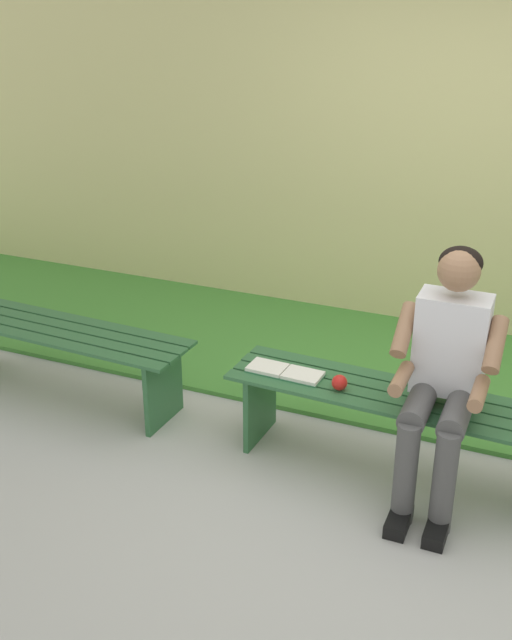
{
  "coord_description": "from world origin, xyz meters",
  "views": [
    {
      "loc": [
        -0.65,
        3.41,
        2.39
      ],
      "look_at": [
        0.74,
        0.15,
        0.82
      ],
      "focal_mm": 42.92,
      "sensor_mm": 36.0,
      "label": 1
    }
  ],
  "objects_px": {
    "person_seated": "(445,370)",
    "book_open": "(285,372)",
    "bench_far": "(60,345)",
    "apple": "(339,383)",
    "bench_near": "(399,414)"
  },
  "relations": [
    {
      "from": "bench_near",
      "to": "bench_far",
      "type": "distance_m",
      "value": 2.11
    },
    {
      "from": "bench_far",
      "to": "book_open",
      "type": "distance_m",
      "value": 1.49
    },
    {
      "from": "bench_near",
      "to": "book_open",
      "type": "bearing_deg",
      "value": 1.37
    },
    {
      "from": "person_seated",
      "to": "book_open",
      "type": "xyz_separation_m",
      "value": [
        0.84,
        -0.09,
        -0.23
      ]
    },
    {
      "from": "apple",
      "to": "bench_near",
      "type": "bearing_deg",
      "value": -167.18
    },
    {
      "from": "bench_far",
      "to": "apple",
      "type": "distance_m",
      "value": 1.81
    },
    {
      "from": "apple",
      "to": "book_open",
      "type": "xyz_separation_m",
      "value": [
        0.32,
        -0.05,
        -0.03
      ]
    },
    {
      "from": "book_open",
      "to": "person_seated",
      "type": "bearing_deg",
      "value": 176.65
    },
    {
      "from": "bench_near",
      "to": "bench_far",
      "type": "bearing_deg",
      "value": 0.0
    },
    {
      "from": "bench_near",
      "to": "apple",
      "type": "distance_m",
      "value": 0.35
    },
    {
      "from": "person_seated",
      "to": "book_open",
      "type": "height_order",
      "value": "person_seated"
    },
    {
      "from": "person_seated",
      "to": "apple",
      "type": "height_order",
      "value": "person_seated"
    },
    {
      "from": "bench_far",
      "to": "book_open",
      "type": "height_order",
      "value": "book_open"
    },
    {
      "from": "bench_near",
      "to": "person_seated",
      "type": "height_order",
      "value": "person_seated"
    },
    {
      "from": "bench_far",
      "to": "apple",
      "type": "relative_size",
      "value": 21.06
    }
  ]
}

